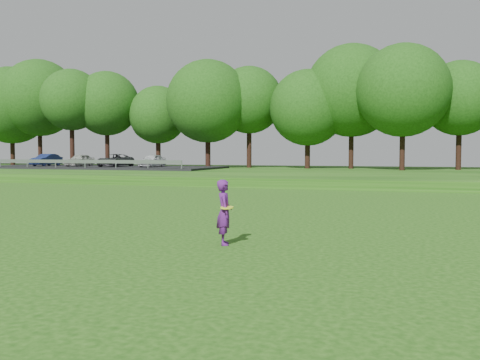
% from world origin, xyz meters
% --- Properties ---
extents(ground, '(140.00, 140.00, 0.00)m').
position_xyz_m(ground, '(0.00, 0.00, 0.00)').
color(ground, '#17450D').
rests_on(ground, ground).
extents(berm, '(130.00, 30.00, 0.60)m').
position_xyz_m(berm, '(0.00, 34.00, 0.30)').
color(berm, '#17450D').
rests_on(berm, ground).
extents(walking_path, '(130.00, 1.60, 0.04)m').
position_xyz_m(walking_path, '(0.00, 20.00, 0.02)').
color(walking_path, gray).
rests_on(walking_path, ground).
extents(treeline, '(104.00, 7.00, 15.00)m').
position_xyz_m(treeline, '(0.00, 38.00, 8.10)').
color(treeline, '#19410F').
rests_on(treeline, berm).
extents(parking_lot, '(24.00, 9.00, 1.38)m').
position_xyz_m(parking_lot, '(-23.84, 32.79, 0.99)').
color(parking_lot, black).
rests_on(parking_lot, berm).
extents(woman, '(0.56, 0.66, 1.52)m').
position_xyz_m(woman, '(1.67, 0.16, 0.76)').
color(woman, '#5D1A76').
rests_on(woman, ground).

